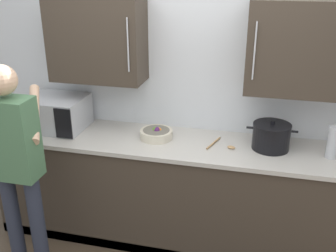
% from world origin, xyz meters
% --- Properties ---
extents(back_wall_tiled, '(4.20, 0.44, 2.72)m').
position_xyz_m(back_wall_tiled, '(-0.00, 1.17, 1.44)').
color(back_wall_tiled, silver).
rests_on(back_wall_tiled, ground_plane).
extents(counter_unit, '(3.30, 0.64, 0.93)m').
position_xyz_m(counter_unit, '(0.00, 0.86, 0.47)').
color(counter_unit, '#3D3328').
rests_on(counter_unit, ground_plane).
extents(microwave_oven, '(0.59, 0.78, 0.27)m').
position_xyz_m(microwave_oven, '(-1.20, 0.89, 1.07)').
color(microwave_oven, '#B7BABF').
rests_on(microwave_oven, counter_unit).
extents(fruit_bowl, '(0.27, 0.27, 0.10)m').
position_xyz_m(fruit_bowl, '(-0.27, 0.89, 0.97)').
color(fruit_bowl, beige).
rests_on(fruit_bowl, counter_unit).
extents(wooden_spoon, '(0.23, 0.24, 0.02)m').
position_xyz_m(wooden_spoon, '(0.27, 0.86, 0.94)').
color(wooden_spoon, tan).
rests_on(wooden_spoon, counter_unit).
extents(stock_pot, '(0.38, 0.29, 0.23)m').
position_xyz_m(stock_pot, '(0.64, 0.91, 1.04)').
color(stock_pot, black).
rests_on(stock_pot, counter_unit).
extents(thermos_flask, '(0.09, 0.09, 0.24)m').
position_xyz_m(thermos_flask, '(1.08, 0.86, 1.06)').
color(thermos_flask, '#B7BABF').
rests_on(thermos_flask, counter_unit).
extents(person_figure, '(0.44, 0.56, 1.67)m').
position_xyz_m(person_figure, '(-1.09, 0.16, 1.00)').
color(person_figure, '#282D3D').
rests_on(person_figure, ground_plane).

